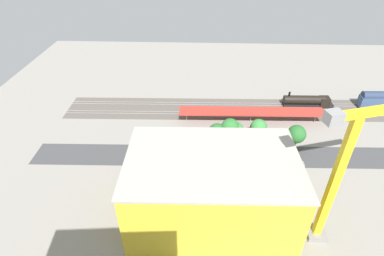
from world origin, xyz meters
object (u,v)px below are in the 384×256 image
object	(u,v)px
street_tree_4	(297,134)
parked_car_5	(158,159)
platform_canopy_near	(251,111)
box_truck_1	(158,157)
parked_car_2	(240,163)
construction_building	(211,189)
street_tree_1	(235,131)
parked_car_0	(295,164)
locomotive	(308,101)
tower_crane	(352,166)
street_tree_2	(217,132)
traffic_light	(250,133)
street_tree_0	(230,128)
parked_car_4	(185,161)
street_tree_3	(259,127)
parked_car_1	(267,163)
box_truck_0	(169,158)
parked_car_3	(211,162)

from	to	relation	value
street_tree_4	parked_car_5	bearing A→B (deg)	10.58
platform_canopy_near	box_truck_1	distance (m)	34.00
parked_car_2	street_tree_4	size ratio (longest dim) A/B	0.59
construction_building	street_tree_1	world-z (taller)	construction_building
parked_car_0	street_tree_4	world-z (taller)	street_tree_4
construction_building	street_tree_1	bearing A→B (deg)	-106.64
platform_canopy_near	locomotive	world-z (taller)	locomotive
tower_crane	street_tree_1	distance (m)	36.57
street_tree_2	tower_crane	bearing A→B (deg)	127.15
platform_canopy_near	construction_building	world-z (taller)	construction_building
parked_car_5	street_tree_1	size ratio (longest dim) A/B	0.65
street_tree_2	traffic_light	xyz separation A→B (m)	(-8.95, 0.30, 0.14)
locomotive	box_truck_1	size ratio (longest dim) A/B	1.77
tower_crane	traffic_light	distance (m)	34.04
street_tree_0	traffic_light	xyz separation A→B (m)	(-5.42, 0.73, -1.15)
parked_car_4	street_tree_0	bearing A→B (deg)	-144.05
tower_crane	traffic_light	xyz separation A→B (m)	(12.78, -28.39, -13.75)
parked_car_5	street_tree_3	bearing A→B (deg)	-161.99
parked_car_1	parked_car_0	bearing A→B (deg)	179.03
platform_canopy_near	street_tree_3	bearing A→B (deg)	91.78
locomotive	street_tree_0	size ratio (longest dim) A/B	2.05
street_tree_3	construction_building	bearing A→B (deg)	62.44
traffic_light	locomotive	bearing A→B (deg)	-134.52
platform_canopy_near	street_tree_4	bearing A→B (deg)	127.94
parked_car_2	street_tree_0	world-z (taller)	street_tree_0
parked_car_4	street_tree_4	distance (m)	31.49
parked_car_0	construction_building	size ratio (longest dim) A/B	0.14
parked_car_1	street_tree_3	xyz separation A→B (m)	(1.37, -9.39, 4.89)
street_tree_0	tower_crane	bearing A→B (deg)	122.01
box_truck_0	box_truck_1	world-z (taller)	box_truck_1
tower_crane	box_truck_1	size ratio (longest dim) A/B	3.15
parked_car_0	parked_car_2	bearing A→B (deg)	0.16
parked_car_1	street_tree_0	distance (m)	13.75
parked_car_4	parked_car_3	bearing A→B (deg)	178.75
parked_car_3	street_tree_0	xyz separation A→B (m)	(-5.36, -9.00, 4.91)
street_tree_2	street_tree_3	xyz separation A→B (m)	(-11.46, -1.02, 1.17)
street_tree_1	street_tree_2	xyz separation A→B (m)	(5.00, 0.74, -0.06)
construction_building	street_tree_2	xyz separation A→B (m)	(-2.08, -24.92, -3.18)
platform_canopy_near	construction_building	bearing A→B (deg)	70.66
platform_canopy_near	traffic_light	world-z (taller)	traffic_light
tower_crane	box_truck_1	world-z (taller)	tower_crane
parked_car_2	box_truck_1	size ratio (longest dim) A/B	0.46
box_truck_1	construction_building	bearing A→B (deg)	129.18
locomotive	parked_car_4	xyz separation A→B (m)	(40.63, 31.50, -1.18)
platform_canopy_near	street_tree_3	world-z (taller)	street_tree_3
parked_car_2	street_tree_4	xyz separation A→B (m)	(-15.75, -7.69, 4.11)
platform_canopy_near	parked_car_2	distance (m)	21.99
platform_canopy_near	street_tree_1	bearing A→B (deg)	62.84
parked_car_2	street_tree_0	distance (m)	10.48
street_tree_4	street_tree_1	bearing A→B (deg)	-5.45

